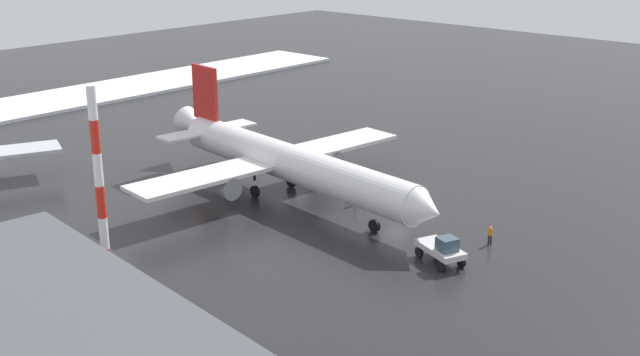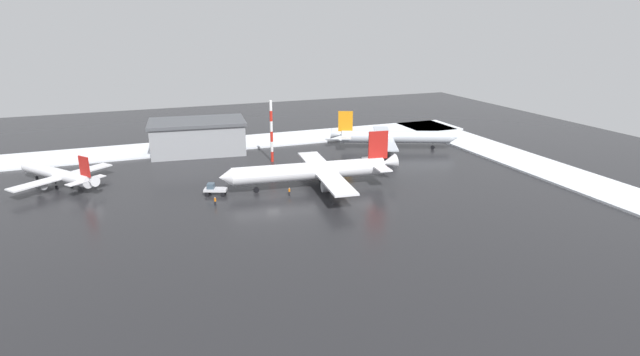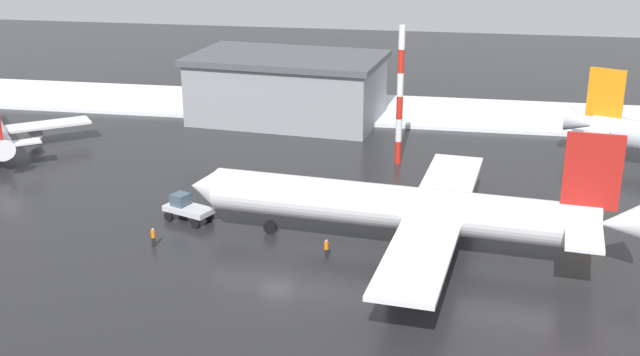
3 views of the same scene
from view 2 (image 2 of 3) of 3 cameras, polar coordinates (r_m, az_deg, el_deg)
The scene contains 11 objects.
ground_plane at distance 99.77m, azimuth -5.39°, elevation -2.58°, with size 240.00×240.00×0.00m, color #232326.
snow_bank_far at distance 146.56m, azimuth -10.70°, elevation 3.89°, with size 152.00×16.00×0.47m, color white.
snow_bank_left at distance 133.02m, azimuth 23.61°, elevation 1.28°, with size 14.00×116.00×0.47m, color white.
airplane_far_rear at distance 105.66m, azimuth -0.69°, elevation 0.85°, with size 38.90×32.36×11.55m.
airplane_distant_tail at distance 121.02m, azimuth -27.77°, elevation 0.38°, with size 20.24×22.75×8.03m.
airplane_foreground_jet at distance 139.57m, azimuth 8.27°, elevation 4.69°, with size 33.76×28.61×10.51m.
pushback_tug at distance 104.31m, azimuth -11.98°, elevation -1.24°, with size 5.09×3.74×2.50m.
ground_crew_near_tug at distance 101.92m, azimuth -3.53°, elevation -1.51°, with size 0.36×0.36×1.71m.
ground_crew_beside_wing at distance 98.54m, azimuth -11.89°, elevation -2.55°, with size 0.36×0.36×1.71m.
antenna_mast at distance 125.28m, azimuth -5.57°, elevation 5.32°, with size 0.70×0.70×15.55m.
cargo_hangar at distance 138.15m, azimuth -13.78°, elevation 4.64°, with size 26.44×17.55×8.80m.
Camera 2 is at (24.39, 90.42, 34.41)m, focal length 28.00 mm.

